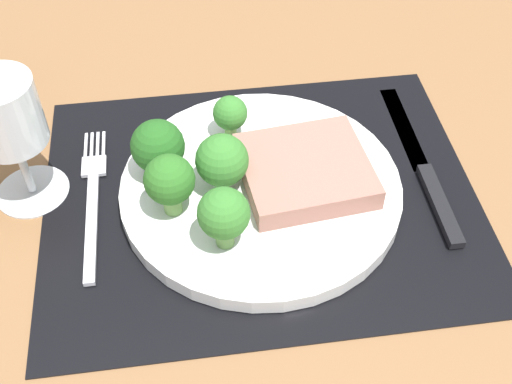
{
  "coord_description": "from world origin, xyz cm",
  "views": [
    {
      "loc": [
        -6.24,
        -42.12,
        47.12
      ],
      "look_at": [
        -0.6,
        -1.06,
        1.9
      ],
      "focal_mm": 46.2,
      "sensor_mm": 36.0,
      "label": 1
    }
  ],
  "objects": [
    {
      "name": "ground_plane",
      "position": [
        0.0,
        0.0,
        -1.5
      ],
      "size": [
        140.0,
        110.0,
        3.0
      ],
      "primitive_type": "cube",
      "color": "brown"
    },
    {
      "name": "placemat",
      "position": [
        0.0,
        0.0,
        0.15
      ],
      "size": [
        41.28,
        32.83,
        0.3
      ],
      "primitive_type": "cube",
      "color": "black",
      "rests_on": "ground_plane"
    },
    {
      "name": "plate",
      "position": [
        0.0,
        0.0,
        1.1
      ],
      "size": [
        26.64,
        26.64,
        1.6
      ],
      "primitive_type": "cylinder",
      "color": "white",
      "rests_on": "placemat"
    },
    {
      "name": "steak",
      "position": [
        4.21,
        0.38,
        3.02
      ],
      "size": [
        12.68,
        11.96,
        2.24
      ],
      "primitive_type": "cube",
      "rotation": [
        0.0,
        0.0,
        0.11
      ],
      "color": "#9E6B5B",
      "rests_on": "plate"
    },
    {
      "name": "broccoli_back_left",
      "position": [
        -8.33,
        -2.23,
        5.72
      ],
      "size": [
        4.54,
        4.54,
        6.26
      ],
      "color": "#6B994C",
      "rests_on": "plate"
    },
    {
      "name": "broccoli_center",
      "position": [
        -4.07,
        -6.6,
        5.63
      ],
      "size": [
        4.5,
        4.5,
        6.14
      ],
      "color": "#5B8942",
      "rests_on": "plate"
    },
    {
      "name": "broccoli_near_fork",
      "position": [
        -3.56,
        0.49,
        5.37
      ],
      "size": [
        4.88,
        4.88,
        5.96
      ],
      "color": "#5B8942",
      "rests_on": "plate"
    },
    {
      "name": "broccoli_front_edge",
      "position": [
        -9.22,
        2.61,
        5.31
      ],
      "size": [
        5.05,
        5.05,
        6.05
      ],
      "color": "#6B994C",
      "rests_on": "plate"
    },
    {
      "name": "broccoli_near_steak",
      "position": [
        -2.05,
        7.1,
        4.68
      ],
      "size": [
        3.43,
        3.43,
        4.6
      ],
      "color": "#6B994C",
      "rests_on": "plate"
    },
    {
      "name": "fork",
      "position": [
        -15.96,
        1.42,
        0.55
      ],
      "size": [
        2.4,
        19.2,
        0.5
      ],
      "rotation": [
        0.0,
        0.0,
        0.05
      ],
      "color": "silver",
      "rests_on": "placemat"
    },
    {
      "name": "knife",
      "position": [
        16.48,
        0.53,
        0.6
      ],
      "size": [
        1.8,
        23.0,
        0.8
      ],
      "rotation": [
        0.0,
        0.0,
        0.03
      ],
      "color": "black",
      "rests_on": "placemat"
    },
    {
      "name": "wine_glass",
      "position": [
        -21.82,
        3.6,
        9.14
      ],
      "size": [
        6.98,
        6.98,
        13.3
      ],
      "color": "silver",
      "rests_on": "ground_plane"
    }
  ]
}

